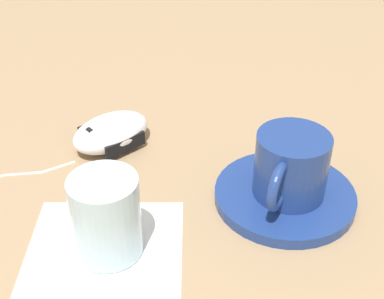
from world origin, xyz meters
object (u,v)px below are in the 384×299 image
object	(u,v)px
drinking_glass	(106,216)
saucer	(285,196)
computer_mouse	(111,132)
coffee_cup	(290,166)

from	to	relation	value
drinking_glass	saucer	bearing A→B (deg)	130.13
saucer	computer_mouse	size ratio (longest dim) A/B	1.25
coffee_cup	computer_mouse	bearing A→B (deg)	-101.50
coffee_cup	saucer	bearing A→B (deg)	-131.49
coffee_cup	computer_mouse	xyz separation A→B (m)	(-0.05, -0.23, -0.03)
coffee_cup	computer_mouse	size ratio (longest dim) A/B	0.89
computer_mouse	saucer	bearing A→B (deg)	78.91
saucer	computer_mouse	distance (m)	0.23
drinking_glass	computer_mouse	bearing A→B (deg)	-156.31
saucer	computer_mouse	bearing A→B (deg)	-101.09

